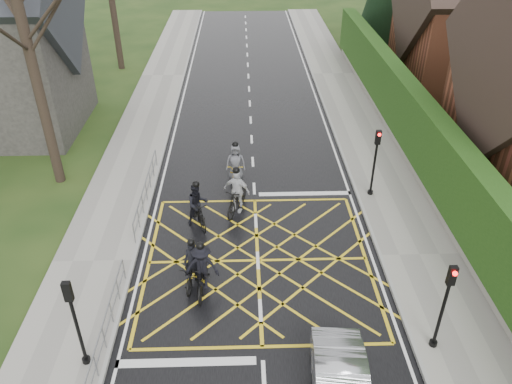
{
  "coord_description": "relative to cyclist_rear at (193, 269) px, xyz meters",
  "views": [
    {
      "loc": [
        -0.5,
        -14.16,
        12.02
      ],
      "look_at": [
        0.01,
        2.67,
        1.3
      ],
      "focal_mm": 35.0,
      "sensor_mm": 36.0,
      "label": 1
    }
  ],
  "objects": [
    {
      "name": "ground",
      "position": [
        2.27,
        1.07,
        -0.59
      ],
      "size": [
        120.0,
        120.0,
        0.0
      ],
      "primitive_type": "plane",
      "color": "black",
      "rests_on": "ground"
    },
    {
      "name": "road",
      "position": [
        2.27,
        1.07,
        -0.58
      ],
      "size": [
        9.0,
        80.0,
        0.01
      ],
      "primitive_type": "cube",
      "color": "black",
      "rests_on": "ground"
    },
    {
      "name": "sidewalk_right",
      "position": [
        8.27,
        1.07,
        -0.51
      ],
      "size": [
        3.0,
        80.0,
        0.15
      ],
      "primitive_type": "cube",
      "color": "gray",
      "rests_on": "ground"
    },
    {
      "name": "sidewalk_left",
      "position": [
        -3.73,
        1.07,
        -0.51
      ],
      "size": [
        3.0,
        80.0,
        0.15
      ],
      "primitive_type": "cube",
      "color": "gray",
      "rests_on": "ground"
    },
    {
      "name": "stone_wall",
      "position": [
        10.02,
        7.07,
        -0.24
      ],
      "size": [
        0.5,
        38.0,
        0.7
      ],
      "primitive_type": "cube",
      "color": "slate",
      "rests_on": "ground"
    },
    {
      "name": "hedge",
      "position": [
        10.02,
        7.07,
        1.51
      ],
      "size": [
        0.9,
        38.0,
        2.8
      ],
      "primitive_type": "cube",
      "color": "#17360E",
      "rests_on": "stone_wall"
    },
    {
      "name": "house_far",
      "position": [
        17.02,
        19.07,
        3.77
      ],
      "size": [
        9.8,
        8.8,
        10.3
      ],
      "color": "brown",
      "rests_on": "ground"
    },
    {
      "name": "tree_near",
      "position": [
        -6.73,
        7.07,
        7.32
      ],
      "size": [
        9.24,
        9.24,
        11.44
      ],
      "color": "black",
      "rests_on": "ground"
    },
    {
      "name": "railing_south",
      "position": [
        -2.38,
        -2.43,
        0.19
      ],
      "size": [
        0.05,
        5.04,
        1.03
      ],
      "color": "slate",
      "rests_on": "ground"
    },
    {
      "name": "railing_north",
      "position": [
        -2.38,
        5.07,
        0.2
      ],
      "size": [
        0.05,
        6.04,
        1.03
      ],
      "color": "slate",
      "rests_on": "ground"
    },
    {
      "name": "traffic_light_ne",
      "position": [
        7.37,
        5.27,
        1.07
      ],
      "size": [
        0.24,
        0.31,
        3.21
      ],
      "rotation": [
        0.0,
        0.0,
        3.14
      ],
      "color": "black",
      "rests_on": "ground"
    },
    {
      "name": "traffic_light_se",
      "position": [
        7.37,
        -3.13,
        1.07
      ],
      "size": [
        0.24,
        0.31,
        3.21
      ],
      "rotation": [
        0.0,
        0.0,
        3.14
      ],
      "color": "black",
      "rests_on": "ground"
    },
    {
      "name": "traffic_light_sw",
      "position": [
        -2.83,
        -3.42,
        1.07
      ],
      "size": [
        0.24,
        0.31,
        3.21
      ],
      "color": "black",
      "rests_on": "ground"
    },
    {
      "name": "cyclist_rear",
      "position": [
        0.0,
        0.0,
        0.0
      ],
      "size": [
        0.89,
        1.94,
        1.82
      ],
      "rotation": [
        0.0,
        0.0,
        -0.13
      ],
      "color": "black",
      "rests_on": "ground"
    },
    {
      "name": "cyclist_back",
      "position": [
        -0.07,
        3.48,
        0.16
      ],
      "size": [
        1.26,
        2.04,
        1.98
      ],
      "rotation": [
        0.0,
        0.0,
        0.39
      ],
      "color": "black",
      "rests_on": "ground"
    },
    {
      "name": "cyclist_mid",
      "position": [
        0.34,
        -0.34,
        0.12
      ],
      "size": [
        1.18,
        2.03,
        1.95
      ],
      "rotation": [
        0.0,
        0.0,
        -0.03
      ],
      "color": "black",
      "rests_on": "ground"
    },
    {
      "name": "cyclist_front",
      "position": [
        1.5,
        4.33,
        0.18
      ],
      "size": [
        1.3,
        2.16,
        2.09
      ],
      "rotation": [
        0.0,
        0.0,
        -0.37
      ],
      "color": "black",
      "rests_on": "ground"
    },
    {
      "name": "cyclist_lead",
      "position": [
        1.45,
        6.83,
        0.1
      ],
      "size": [
        0.91,
        2.06,
        1.97
      ],
      "rotation": [
        0.0,
        0.0,
        -0.03
      ],
      "color": "gold",
      "rests_on": "ground"
    }
  ]
}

